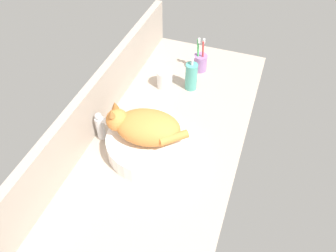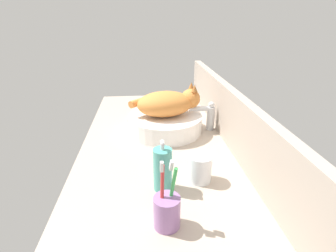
% 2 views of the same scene
% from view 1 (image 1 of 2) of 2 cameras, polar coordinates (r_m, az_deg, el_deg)
% --- Properties ---
extents(ground_plane, '(1.40, 0.63, 0.04)m').
position_cam_1_polar(ground_plane, '(1.41, -0.09, -1.72)').
color(ground_plane, '#B2A08E').
extents(backsplash_panel, '(1.40, 0.04, 0.22)m').
position_cam_1_polar(backsplash_panel, '(1.42, -11.57, 4.92)').
color(backsplash_panel, '#AD9E8E').
rests_on(backsplash_panel, ground_plane).
extents(sink_basin, '(0.34, 0.34, 0.08)m').
position_cam_1_polar(sink_basin, '(1.31, -3.32, -3.02)').
color(sink_basin, white).
rests_on(sink_basin, ground_plane).
extents(cat, '(0.20, 0.32, 0.14)m').
position_cam_1_polar(cat, '(1.24, -4.13, -0.04)').
color(cat, orange).
rests_on(cat, sink_basin).
extents(faucet, '(0.04, 0.12, 0.14)m').
position_cam_1_polar(faucet, '(1.35, -11.35, 0.11)').
color(faucet, silver).
rests_on(faucet, ground_plane).
extents(soap_dispenser, '(0.06, 0.06, 0.17)m').
position_cam_1_polar(soap_dispenser, '(1.57, 4.07, 8.62)').
color(soap_dispenser, teal).
rests_on(soap_dispenser, ground_plane).
extents(toothbrush_cup, '(0.07, 0.07, 0.19)m').
position_cam_1_polar(toothbrush_cup, '(1.71, 5.63, 11.03)').
color(toothbrush_cup, '#996BA8').
rests_on(toothbrush_cup, ground_plane).
extents(water_glass, '(0.07, 0.07, 0.09)m').
position_cam_1_polar(water_glass, '(1.60, -0.59, 8.02)').
color(water_glass, white).
rests_on(water_glass, ground_plane).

